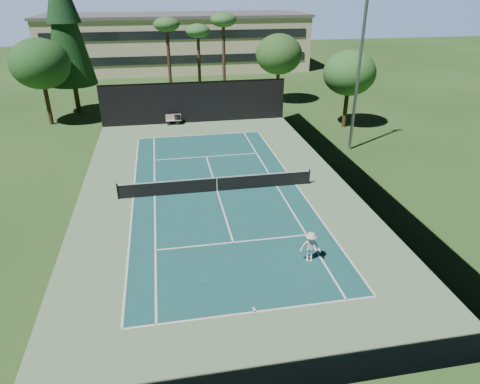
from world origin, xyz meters
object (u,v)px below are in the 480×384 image
object	(u,v)px
tennis_net	(217,184)
tennis_ball_c	(229,173)
tennis_ball_d	(177,163)
tennis_ball_a	(203,281)
park_bench	(174,119)
player	(310,247)
trash_bin	(177,120)
tennis_ball_b	(210,178)

from	to	relation	value
tennis_net	tennis_ball_c	world-z (taller)	tennis_net
tennis_net	tennis_ball_d	size ratio (longest dim) A/B	197.79
tennis_ball_a	park_bench	xyz separation A→B (m)	(-0.23, 25.04, 0.52)
tennis_ball_a	player	bearing A→B (deg)	7.06
tennis_net	trash_bin	distance (m)	15.74
trash_bin	park_bench	bearing A→B (deg)	178.27
tennis_ball_b	park_bench	bearing A→B (deg)	98.18
player	tennis_ball_c	world-z (taller)	player
tennis_ball_c	park_bench	world-z (taller)	park_bench
tennis_ball_a	tennis_ball_c	size ratio (longest dim) A/B	0.88
park_bench	player	bearing A→B (deg)	-76.94
tennis_ball_d	tennis_ball_a	bearing A→B (deg)	-88.29
player	tennis_ball_c	size ratio (longest dim) A/B	24.87
park_bench	tennis_ball_d	bearing A→B (deg)	-91.22
player	tennis_ball_a	xyz separation A→B (m)	(-5.42, -0.67, -0.79)
tennis_ball_b	trash_bin	distance (m)	13.60
tennis_ball_b	trash_bin	xyz separation A→B (m)	(-1.57, 13.51, 0.45)
tennis_ball_a	park_bench	world-z (taller)	park_bench
tennis_ball_b	tennis_ball_c	size ratio (longest dim) A/B	1.01
tennis_ball_b	tennis_net	bearing A→B (deg)	-83.93
tennis_net	tennis_ball_c	bearing A→B (deg)	66.09
tennis_ball_d	trash_bin	distance (m)	10.18
tennis_ball_a	trash_bin	size ratio (longest dim) A/B	0.06
tennis_net	tennis_ball_c	size ratio (longest dim) A/B	196.82
tennis_ball_b	tennis_ball_d	world-z (taller)	same
tennis_net	player	bearing A→B (deg)	-68.23
tennis_ball_b	tennis_ball_d	size ratio (longest dim) A/B	1.01
player	tennis_ball_b	bearing A→B (deg)	120.25
player	trash_bin	distance (m)	24.92
player	tennis_ball_c	xyz separation A→B (m)	(-2.25, 11.49, -0.78)
player	tennis_ball_c	distance (m)	11.74
tennis_ball_d	park_bench	xyz separation A→B (m)	(0.22, 10.16, 0.51)
tennis_ball_a	tennis_net	bearing A→B (deg)	78.32
tennis_ball_a	tennis_ball_c	bearing A→B (deg)	75.39
tennis_ball_d	trash_bin	world-z (taller)	trash_bin
tennis_ball_b	tennis_ball_c	distance (m)	1.59
tennis_ball_a	trash_bin	distance (m)	25.03
tennis_ball_a	tennis_ball_c	xyz separation A→B (m)	(3.17, 12.17, 0.00)
tennis_ball_a	trash_bin	xyz separation A→B (m)	(0.15, 25.03, 0.45)
tennis_ball_d	tennis_ball_c	bearing A→B (deg)	-36.84
tennis_ball_a	tennis_ball_b	xyz separation A→B (m)	(1.71, 11.52, 0.00)
tennis_ball_c	trash_bin	distance (m)	13.22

